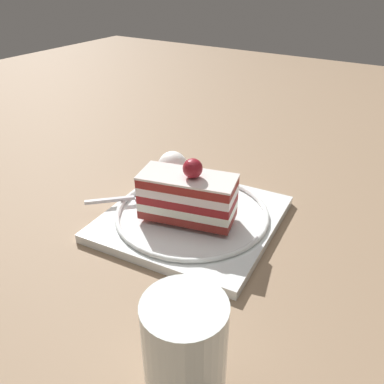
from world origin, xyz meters
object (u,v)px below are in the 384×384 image
at_px(whipped_cream_dollop, 173,169).
at_px(drink_glass_far, 185,360).
at_px(cake_slice, 188,196).
at_px(fork, 128,198).
at_px(dessert_plate, 192,216).

relative_size(whipped_cream_dollop, drink_glass_far, 0.50).
bearing_deg(cake_slice, fork, 95.36).
height_order(cake_slice, whipped_cream_dollop, cake_slice).
height_order(dessert_plate, cake_slice, cake_slice).
distance_m(dessert_plate, whipped_cream_dollop, 0.09).
height_order(dessert_plate, fork, fork).
distance_m(fork, drink_glass_far, 0.31).
bearing_deg(drink_glass_far, cake_slice, 32.21).
bearing_deg(dessert_plate, drink_glass_far, -149.07).
distance_m(dessert_plate, cake_slice, 0.05).
xyz_separation_m(dessert_plate, drink_glass_far, (-0.23, -0.14, 0.04)).
distance_m(cake_slice, drink_glass_far, 0.25).
bearing_deg(fork, dessert_plate, -75.34).
bearing_deg(cake_slice, dessert_plate, 10.26).
bearing_deg(drink_glass_far, whipped_cream_dollop, 36.17).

